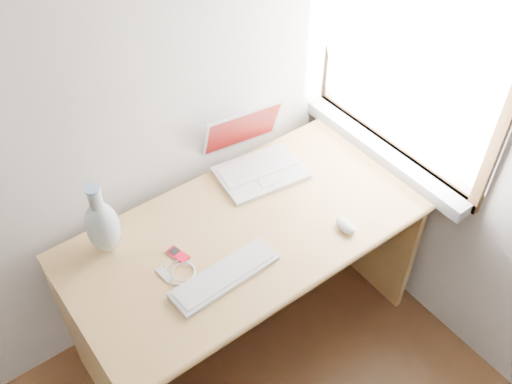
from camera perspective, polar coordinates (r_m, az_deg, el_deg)
window at (r=2.38m, az=14.64°, el=13.13°), size 0.11×0.99×1.10m
desk at (r=2.50m, az=-2.23°, el=-5.79°), size 1.45×0.73×0.77m
laptop at (r=2.49m, az=-0.18°, el=3.37°), size 0.40×0.35×0.25m
external_keyboard at (r=2.12m, az=-3.15°, el=-8.36°), size 0.43×0.15×0.02m
mouse at (r=2.29m, az=8.97°, el=-3.35°), size 0.07×0.10×0.03m
ipod at (r=2.21m, az=-7.79°, el=-6.20°), size 0.06×0.10×0.01m
cable_coil at (r=2.16m, az=-7.64°, el=-7.99°), size 0.16×0.16×0.01m
remote at (r=2.16m, az=-9.12°, el=-8.16°), size 0.04×0.08×0.01m
vase at (r=2.19m, az=-15.09°, el=-3.22°), size 0.13×0.13×0.32m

